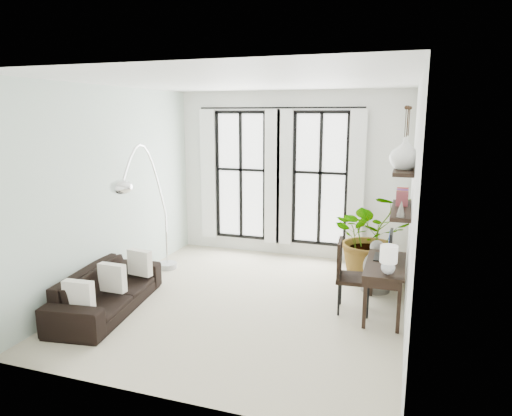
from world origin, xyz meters
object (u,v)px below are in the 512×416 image
at_px(desk, 385,267).
at_px(arc_lamp, 145,176).
at_px(sofa, 107,290).
at_px(buddha, 376,269).
at_px(desk_chair, 348,271).
at_px(plant, 372,236).

distance_m(desk, arc_lamp, 3.81).
relative_size(desk, arc_lamp, 0.54).
height_order(sofa, buddha, buddha).
xyz_separation_m(desk_chair, buddha, (0.34, 0.92, -0.24)).
relative_size(sofa, arc_lamp, 0.88).
distance_m(sofa, plant, 4.28).
distance_m(plant, arc_lamp, 3.83).
xyz_separation_m(desk, arc_lamp, (-3.65, -0.12, 1.12)).
bearing_deg(arc_lamp, desk, 1.84).
relative_size(sofa, desk_chair, 1.99).
xyz_separation_m(plant, arc_lamp, (-3.36, -1.51, 1.06)).
distance_m(sofa, buddha, 4.10).
bearing_deg(desk_chair, desk, -2.41).
bearing_deg(sofa, plant, -62.36).
distance_m(sofa, desk_chair, 3.43).
xyz_separation_m(desk, desk_chair, (-0.50, -0.02, -0.11)).
distance_m(sofa, arc_lamp, 1.80).
bearing_deg(desk, plant, 101.58).
height_order(sofa, plant, plant).
height_order(desk, arc_lamp, arc_lamp).
bearing_deg(desk, desk_chair, -178.21).
height_order(desk, buddha, desk).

